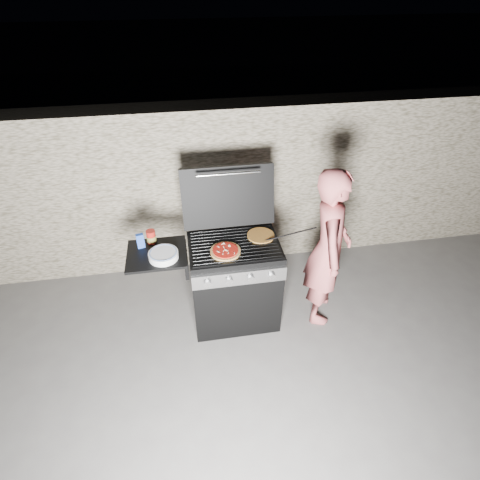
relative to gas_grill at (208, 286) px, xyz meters
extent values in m
plane|color=#524F4C|center=(0.25, 0.00, -0.46)|extent=(50.00, 50.00, 0.00)
cube|color=tan|center=(0.25, 1.05, 0.44)|extent=(8.00, 0.35, 1.80)
cylinder|color=gold|center=(0.50, 0.08, 0.46)|extent=(0.32, 0.32, 0.01)
cylinder|color=#A01A13|center=(-0.46, 0.16, 0.51)|extent=(0.10, 0.10, 0.12)
cube|color=#1E4099|center=(-0.55, 0.10, 0.51)|extent=(0.07, 0.05, 0.14)
cylinder|color=white|center=(-0.36, -0.08, 0.48)|extent=(0.26, 0.26, 0.06)
imported|color=#BC5858|center=(1.10, -0.06, 0.34)|extent=(0.53, 0.67, 1.59)
cylinder|color=black|center=(0.74, 0.00, 0.51)|extent=(0.51, 0.03, 0.10)
camera|label=1|loc=(-0.13, -2.56, 2.43)|focal=28.00mm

